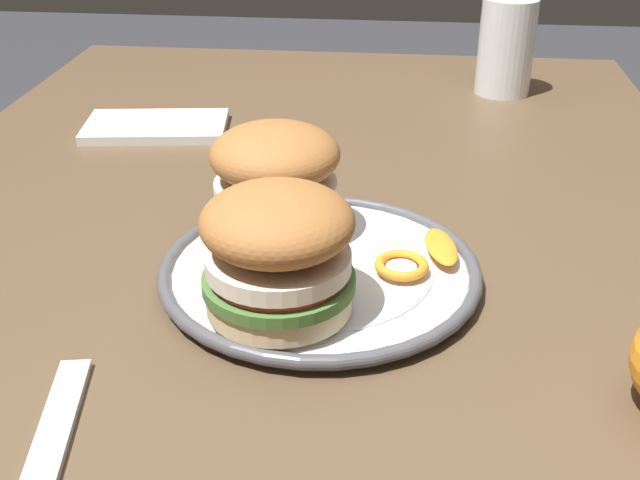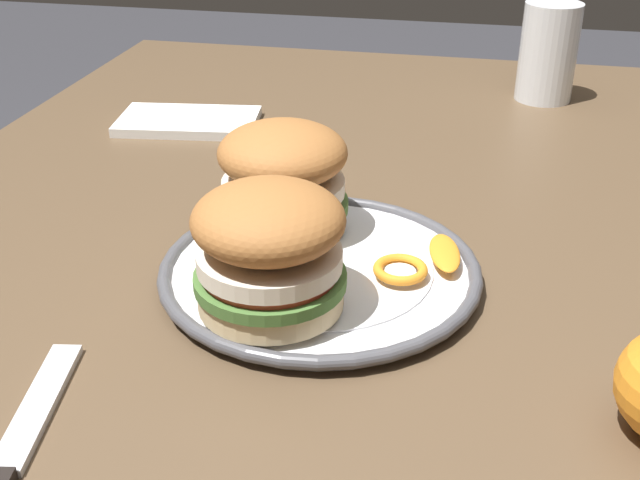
{
  "view_description": "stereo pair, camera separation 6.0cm",
  "coord_description": "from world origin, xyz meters",
  "views": [
    {
      "loc": [
        0.65,
        0.1,
        1.07
      ],
      "look_at": [
        0.06,
        0.04,
        0.75
      ],
      "focal_mm": 44.66,
      "sensor_mm": 36.0,
      "label": 1
    },
    {
      "loc": [
        0.64,
        0.16,
        1.07
      ],
      "look_at": [
        0.06,
        0.04,
        0.75
      ],
      "focal_mm": 44.66,
      "sensor_mm": 36.0,
      "label": 2
    }
  ],
  "objects": [
    {
      "name": "folded_napkin",
      "position": [
        -0.28,
        -0.21,
        0.72
      ],
      "size": [
        0.13,
        0.19,
        0.01
      ],
      "primitive_type": "cube",
      "rotation": [
        0.0,
        0.0,
        1.7
      ],
      "color": "white",
      "rests_on": "dining_table"
    },
    {
      "name": "orange_peel_curled",
      "position": [
        0.07,
        0.11,
        0.73
      ],
      "size": [
        0.06,
        0.06,
        0.01
      ],
      "color": "orange",
      "rests_on": "dinner_plate"
    },
    {
      "name": "orange_peel_strip_long",
      "position": [
        0.03,
        0.14,
        0.73
      ],
      "size": [
        0.07,
        0.04,
        0.01
      ],
      "color": "orange",
      "rests_on": "dinner_plate"
    },
    {
      "name": "dinner_plate",
      "position": [
        0.06,
        0.04,
        0.72
      ],
      "size": [
        0.28,
        0.28,
        0.02
      ],
      "color": "white",
      "rests_on": "dining_table"
    },
    {
      "name": "sandwich_half_right",
      "position": [
        0.01,
        -0.01,
        0.78
      ],
      "size": [
        0.16,
        0.16,
        0.1
      ],
      "color": "beige",
      "rests_on": "dinner_plate"
    },
    {
      "name": "sandwich_half_left",
      "position": [
        0.14,
        0.01,
        0.78
      ],
      "size": [
        0.13,
        0.13,
        0.1
      ],
      "color": "beige",
      "rests_on": "dinner_plate"
    },
    {
      "name": "dining_table",
      "position": [
        0.0,
        0.0,
        0.62
      ],
      "size": [
        1.35,
        0.88,
        0.71
      ],
      "color": "brown",
      "rests_on": "ground"
    },
    {
      "name": "drinking_glass",
      "position": [
        -0.48,
        0.24,
        0.77
      ],
      "size": [
        0.08,
        0.08,
        0.13
      ],
      "color": "white",
      "rests_on": "dining_table"
    }
  ]
}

